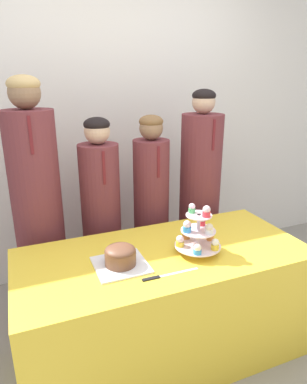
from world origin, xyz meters
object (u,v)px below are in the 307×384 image
(student_0, at_px, (39,215))
(student_3, at_px, (199,198))
(round_cake, at_px, (120,256))
(student_2, at_px, (151,214))
(cupcake_stand, at_px, (198,233))
(cake_knife, at_px, (161,276))
(student_1, at_px, (102,222))

(student_0, relative_size, student_3, 1.06)
(round_cake, bearing_deg, student_0, 117.53)
(student_2, bearing_deg, student_3, 0.00)
(cupcake_stand, bearing_deg, round_cake, 176.16)
(student_0, bearing_deg, student_2, -0.00)
(student_0, height_order, student_2, student_0)
(cupcake_stand, distance_m, student_2, 0.73)
(student_2, xyz_separation_m, student_3, (0.41, 0.00, 0.07))
(cake_knife, bearing_deg, student_1, 96.59)
(student_0, xyz_separation_m, student_1, (0.42, -0.00, -0.12))
(cake_knife, xyz_separation_m, student_1, (-0.09, 0.86, -0.04))
(round_cake, height_order, student_3, student_3)
(student_0, bearing_deg, student_1, -0.00)
(student_2, height_order, student_3, student_3)
(student_0, distance_m, student_1, 0.44)
(student_3, bearing_deg, round_cake, -141.73)
(cake_knife, relative_size, student_2, 0.22)
(cupcake_stand, bearing_deg, student_1, 118.10)
(round_cake, distance_m, student_2, 0.82)
(cake_knife, distance_m, student_1, 0.87)
(round_cake, distance_m, cake_knife, 0.24)
(student_2, relative_size, student_3, 0.89)
(cupcake_stand, height_order, student_1, student_1)
(round_cake, height_order, cake_knife, round_cake)
(student_0, distance_m, student_3, 1.22)
(cupcake_stand, distance_m, student_1, 0.82)
(cake_knife, distance_m, student_3, 1.11)
(student_0, height_order, student_1, student_0)
(student_2, bearing_deg, student_0, 180.00)
(student_1, bearing_deg, student_2, -0.00)
(cupcake_stand, distance_m, student_3, 0.83)
(cake_knife, bearing_deg, student_2, 71.76)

